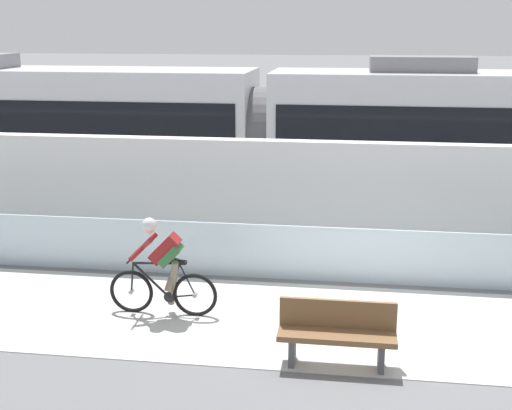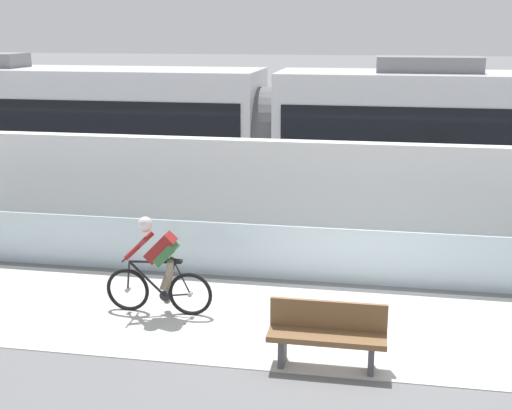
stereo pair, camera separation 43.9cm
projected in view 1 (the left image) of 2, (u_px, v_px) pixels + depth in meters
name	position (u px, v px, depth m)	size (l,w,h in m)	color
ground_plane	(357.00, 326.00, 10.52)	(200.00, 200.00, 0.00)	slate
bike_path_deck	(357.00, 325.00, 10.52)	(32.00, 3.20, 0.01)	beige
glass_parapet	(358.00, 256.00, 12.16)	(32.00, 0.05, 1.02)	silver
concrete_barrier_wall	(359.00, 198.00, 13.72)	(32.00, 0.36, 2.27)	white
tram_rail_near	(356.00, 218.00, 16.39)	(32.00, 0.08, 0.01)	#595654
tram_rail_far	(356.00, 203.00, 17.76)	(32.00, 0.08, 0.01)	#595654
tram	(262.00, 134.00, 16.92)	(22.56, 2.54, 3.81)	silver
cyclist_on_bike	(163.00, 268.00, 10.74)	(1.77, 0.58, 1.61)	black
bench	(337.00, 332.00, 9.21)	(1.60, 0.45, 0.89)	brown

